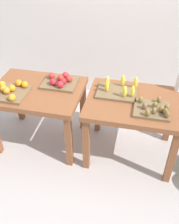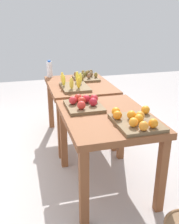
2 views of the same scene
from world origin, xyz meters
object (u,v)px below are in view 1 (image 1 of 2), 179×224
(kiwi_bin, at_px, (153,109))
(display_table_left, at_px, (38,97))
(apple_bin, at_px, (60,81))
(orange_bin, at_px, (8,91))
(banana_crate, at_px, (118,90))
(display_table_right, at_px, (133,110))

(kiwi_bin, bearing_deg, display_table_left, 173.89)
(apple_bin, xyz_separation_m, kiwi_bin, (1.08, -0.30, -0.01))
(orange_bin, bearing_deg, banana_crate, 12.49)
(display_table_left, distance_m, banana_crate, 0.95)
(display_table_left, distance_m, display_table_right, 1.12)
(orange_bin, height_order, apple_bin, apple_bin)
(display_table_left, height_order, orange_bin, orange_bin)
(display_table_right, xyz_separation_m, orange_bin, (-1.40, -0.15, 0.16))
(display_table_left, height_order, display_table_right, same)
(banana_crate, bearing_deg, orange_bin, -167.51)
(display_table_left, bearing_deg, banana_crate, 6.94)
(orange_bin, bearing_deg, kiwi_bin, 0.49)
(display_table_right, height_order, kiwi_bin, kiwi_bin)
(display_table_left, height_order, banana_crate, banana_crate)
(display_table_left, relative_size, apple_bin, 2.60)
(display_table_left, height_order, apple_bin, apple_bin)
(orange_bin, bearing_deg, display_table_left, 28.82)
(display_table_right, relative_size, banana_crate, 2.36)
(orange_bin, bearing_deg, display_table_right, 6.30)
(display_table_right, height_order, orange_bin, orange_bin)
(orange_bin, height_order, banana_crate, banana_crate)
(display_table_right, bearing_deg, kiwi_bin, -35.52)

